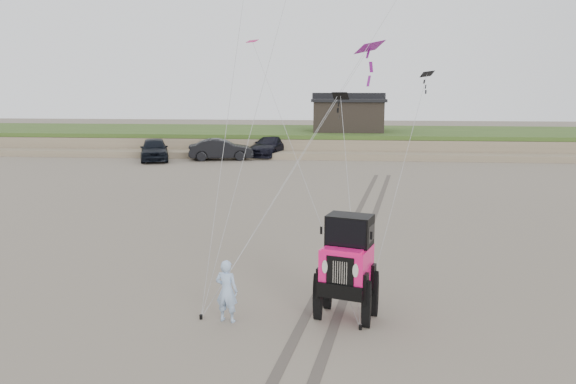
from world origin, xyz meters
name	(u,v)px	position (x,y,z in m)	size (l,w,h in m)	color
ground	(289,313)	(0.00, 0.00, 0.00)	(160.00, 160.00, 0.00)	#6B6054
dune_ridge	(326,140)	(0.00, 37.50, 0.82)	(160.00, 14.25, 1.73)	#7A6B54
cabin	(348,114)	(2.00, 37.00, 3.24)	(6.40, 5.40, 3.35)	black
truck_a	(154,149)	(-13.04, 28.59, 0.87)	(2.05, 5.10, 1.74)	black
truck_b	(221,149)	(-7.95, 29.33, 0.82)	(1.73, 4.97, 1.64)	black
truck_c	(271,146)	(-4.36, 32.10, 0.83)	(2.31, 5.69, 1.65)	black
jeep	(346,278)	(1.46, -0.21, 1.05)	(2.44, 5.65, 2.10)	#FF1471
man	(227,291)	(-1.48, -0.66, 0.79)	(0.58, 0.38, 1.59)	#8FADDE
kite_flock	(357,7)	(1.84, 9.79, 8.83)	(6.76, 8.25, 8.94)	black
stake_main	(201,317)	(-2.16, -0.61, 0.06)	(0.08, 0.08, 0.12)	black
stake_aux	(360,327)	(1.80, -0.87, 0.06)	(0.08, 0.08, 0.12)	black
tire_tracks	(357,234)	(2.00, 8.00, 0.00)	(5.22, 29.74, 0.01)	#4C443D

